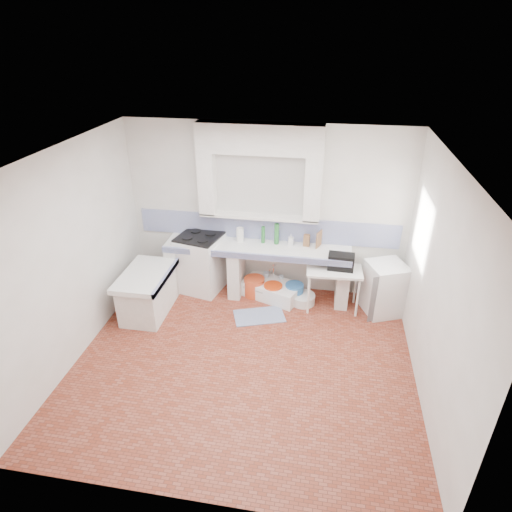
% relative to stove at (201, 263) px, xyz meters
% --- Properties ---
extents(floor, '(4.50, 4.50, 0.00)m').
position_rel_stove_xyz_m(floor, '(1.07, -1.72, -0.48)').
color(floor, brown).
rests_on(floor, ground).
extents(ceiling, '(4.50, 4.50, 0.00)m').
position_rel_stove_xyz_m(ceiling, '(1.07, -1.72, 2.32)').
color(ceiling, white).
rests_on(ceiling, ground).
extents(wall_back, '(4.50, 0.00, 4.50)m').
position_rel_stove_xyz_m(wall_back, '(1.07, 0.28, 0.92)').
color(wall_back, silver).
rests_on(wall_back, ground).
extents(wall_front, '(4.50, 0.00, 4.50)m').
position_rel_stove_xyz_m(wall_front, '(1.07, -3.72, 0.92)').
color(wall_front, silver).
rests_on(wall_front, ground).
extents(wall_left, '(0.00, 4.50, 4.50)m').
position_rel_stove_xyz_m(wall_left, '(-1.18, -1.72, 0.92)').
color(wall_left, silver).
rests_on(wall_left, ground).
extents(wall_right, '(0.00, 4.50, 4.50)m').
position_rel_stove_xyz_m(wall_right, '(3.32, -1.72, 0.92)').
color(wall_right, silver).
rests_on(wall_right, ground).
extents(alcove_mass, '(1.90, 0.25, 0.45)m').
position_rel_stove_xyz_m(alcove_mass, '(0.97, 0.15, 2.09)').
color(alcove_mass, silver).
rests_on(alcove_mass, ground).
extents(window_frame, '(0.35, 0.86, 1.06)m').
position_rel_stove_xyz_m(window_frame, '(3.50, -0.52, 1.12)').
color(window_frame, '#3D2413').
rests_on(window_frame, ground).
extents(lace_valance, '(0.01, 0.84, 0.24)m').
position_rel_stove_xyz_m(lace_valance, '(3.35, -0.52, 1.50)').
color(lace_valance, white).
rests_on(lace_valance, ground).
extents(counter_slab, '(3.00, 0.60, 0.08)m').
position_rel_stove_xyz_m(counter_slab, '(0.97, -0.02, 0.38)').
color(counter_slab, white).
rests_on(counter_slab, ground).
extents(counter_lip, '(3.00, 0.04, 0.10)m').
position_rel_stove_xyz_m(counter_lip, '(0.97, -0.30, 0.38)').
color(counter_lip, navy).
rests_on(counter_lip, ground).
extents(counter_pier_left, '(0.20, 0.55, 0.82)m').
position_rel_stove_xyz_m(counter_pier_left, '(-0.43, -0.02, -0.07)').
color(counter_pier_left, silver).
rests_on(counter_pier_left, ground).
extents(counter_pier_mid, '(0.20, 0.55, 0.82)m').
position_rel_stove_xyz_m(counter_pier_mid, '(0.62, -0.02, -0.07)').
color(counter_pier_mid, silver).
rests_on(counter_pier_mid, ground).
extents(counter_pier_right, '(0.20, 0.55, 0.82)m').
position_rel_stove_xyz_m(counter_pier_right, '(2.37, -0.02, -0.07)').
color(counter_pier_right, silver).
rests_on(counter_pier_right, ground).
extents(peninsula_top, '(0.70, 1.10, 0.08)m').
position_rel_stove_xyz_m(peninsula_top, '(-0.63, -0.82, 0.18)').
color(peninsula_top, white).
rests_on(peninsula_top, ground).
extents(peninsula_base, '(0.60, 1.00, 0.62)m').
position_rel_stove_xyz_m(peninsula_base, '(-0.63, -0.82, -0.17)').
color(peninsula_base, silver).
rests_on(peninsula_base, ground).
extents(peninsula_lip, '(0.04, 1.10, 0.10)m').
position_rel_stove_xyz_m(peninsula_lip, '(-0.30, -0.82, 0.18)').
color(peninsula_lip, navy).
rests_on(peninsula_lip, ground).
extents(backsplash, '(4.27, 0.03, 0.40)m').
position_rel_stove_xyz_m(backsplash, '(1.07, 0.26, 0.62)').
color(backsplash, navy).
rests_on(backsplash, ground).
extents(stove, '(0.81, 0.79, 0.97)m').
position_rel_stove_xyz_m(stove, '(0.00, 0.00, 0.00)').
color(stove, white).
rests_on(stove, ground).
extents(sink, '(1.07, 0.82, 0.23)m').
position_rel_stove_xyz_m(sink, '(1.22, -0.06, -0.37)').
color(sink, white).
rests_on(sink, ground).
extents(side_table, '(0.88, 0.52, 0.04)m').
position_rel_stove_xyz_m(side_table, '(2.22, -0.24, -0.13)').
color(side_table, white).
rests_on(side_table, ground).
extents(fridge, '(0.71, 0.71, 0.84)m').
position_rel_stove_xyz_m(fridge, '(3.01, -0.19, -0.06)').
color(fridge, white).
rests_on(fridge, ground).
extents(bucket_red, '(0.35, 0.35, 0.32)m').
position_rel_stove_xyz_m(bucket_red, '(0.93, -0.07, -0.32)').
color(bucket_red, '#CE4922').
rests_on(bucket_red, ground).
extents(bucket_orange, '(0.39, 0.39, 0.28)m').
position_rel_stove_xyz_m(bucket_orange, '(1.26, -0.17, -0.34)').
color(bucket_orange, red).
rests_on(bucket_orange, ground).
extents(bucket_blue, '(0.37, 0.37, 0.28)m').
position_rel_stove_xyz_m(bucket_blue, '(1.61, -0.10, -0.34)').
color(bucket_blue, '#2D68AA').
rests_on(bucket_blue, ground).
extents(basin_white, '(0.49, 0.49, 0.16)m').
position_rel_stove_xyz_m(basin_white, '(1.76, -0.18, -0.41)').
color(basin_white, white).
rests_on(basin_white, ground).
extents(water_bottle_a, '(0.11, 0.11, 0.34)m').
position_rel_stove_xyz_m(water_bottle_a, '(1.10, 0.13, -0.31)').
color(water_bottle_a, silver).
rests_on(water_bottle_a, ground).
extents(water_bottle_b, '(0.09, 0.09, 0.30)m').
position_rel_stove_xyz_m(water_bottle_b, '(1.36, 0.13, -0.33)').
color(water_bottle_b, silver).
rests_on(water_bottle_b, ground).
extents(black_bag, '(0.41, 0.25, 0.25)m').
position_rel_stove_xyz_m(black_bag, '(2.31, -0.19, 0.35)').
color(black_bag, black).
rests_on(black_bag, side_table).
extents(green_bottle_a, '(0.07, 0.07, 0.28)m').
position_rel_stove_xyz_m(green_bottle_a, '(1.04, 0.13, 0.56)').
color(green_bottle_a, '#256E2E').
rests_on(green_bottle_a, counter_slab).
extents(green_bottle_b, '(0.09, 0.09, 0.35)m').
position_rel_stove_xyz_m(green_bottle_b, '(1.26, 0.13, 0.59)').
color(green_bottle_b, '#256E2E').
rests_on(green_bottle_b, counter_slab).
extents(knife_block, '(0.11, 0.09, 0.20)m').
position_rel_stove_xyz_m(knife_block, '(1.75, 0.13, 0.51)').
color(knife_block, '#925D3A').
rests_on(knife_block, counter_slab).
extents(cutting_board, '(0.09, 0.19, 0.27)m').
position_rel_stove_xyz_m(cutting_board, '(1.94, 0.13, 0.55)').
color(cutting_board, '#925D3A').
rests_on(cutting_board, counter_slab).
extents(paper_towel, '(0.12, 0.12, 0.24)m').
position_rel_stove_xyz_m(paper_towel, '(0.66, 0.11, 0.54)').
color(paper_towel, white).
rests_on(paper_towel, counter_slab).
extents(soap_bottle, '(0.09, 0.09, 0.18)m').
position_rel_stove_xyz_m(soap_bottle, '(1.50, 0.13, 0.51)').
color(soap_bottle, white).
rests_on(soap_bottle, counter_slab).
extents(rug, '(0.88, 0.68, 0.01)m').
position_rel_stove_xyz_m(rug, '(1.11, -0.67, -0.48)').
color(rug, '#374D84').
rests_on(rug, ground).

